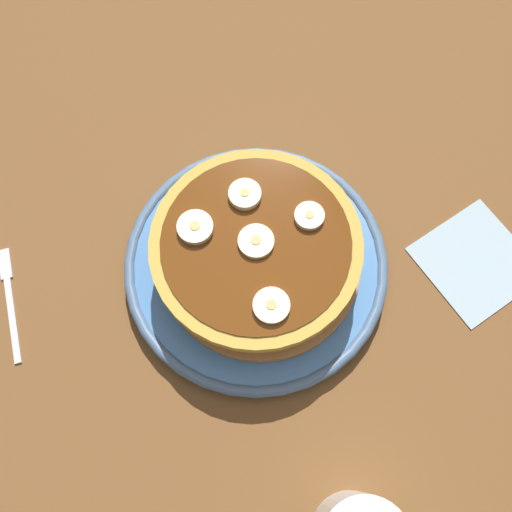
# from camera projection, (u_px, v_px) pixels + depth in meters

# --- Properties ---
(ground_plane) EXTENTS (1.40, 1.40, 0.03)m
(ground_plane) POSITION_uv_depth(u_px,v_px,m) (256.00, 272.00, 0.63)
(ground_plane) COLOR brown
(plate) EXTENTS (0.28, 0.28, 0.02)m
(plate) POSITION_uv_depth(u_px,v_px,m) (256.00, 264.00, 0.61)
(plate) COLOR #3F72B2
(plate) RESTS_ON ground_plane
(pancake_stack) EXTENTS (0.22, 0.21, 0.06)m
(pancake_stack) POSITION_uv_depth(u_px,v_px,m) (258.00, 253.00, 0.57)
(pancake_stack) COLOR #B27C47
(pancake_stack) RESTS_ON plate
(banana_slice_0) EXTENTS (0.04, 0.04, 0.01)m
(banana_slice_0) POSITION_uv_depth(u_px,v_px,m) (255.00, 243.00, 0.54)
(banana_slice_0) COLOR #F8F3BB
(banana_slice_0) RESTS_ON pancake_stack
(banana_slice_1) EXTENTS (0.03, 0.03, 0.01)m
(banana_slice_1) POSITION_uv_depth(u_px,v_px,m) (309.00, 216.00, 0.55)
(banana_slice_1) COLOR #F8F4C2
(banana_slice_1) RESTS_ON pancake_stack
(banana_slice_2) EXTENTS (0.03, 0.03, 0.01)m
(banana_slice_2) POSITION_uv_depth(u_px,v_px,m) (271.00, 306.00, 0.52)
(banana_slice_2) COLOR #FDE2BE
(banana_slice_2) RESTS_ON pancake_stack
(banana_slice_3) EXTENTS (0.04, 0.04, 0.01)m
(banana_slice_3) POSITION_uv_depth(u_px,v_px,m) (195.00, 227.00, 0.55)
(banana_slice_3) COLOR #EEE8C0
(banana_slice_3) RESTS_ON pancake_stack
(banana_slice_4) EXTENTS (0.03, 0.03, 0.01)m
(banana_slice_4) POSITION_uv_depth(u_px,v_px,m) (245.00, 195.00, 0.56)
(banana_slice_4) COLOR #F0EEBB
(banana_slice_4) RESTS_ON pancake_stack
(napkin) EXTENTS (0.14, 0.14, 0.00)m
(napkin) POSITION_uv_depth(u_px,v_px,m) (476.00, 261.00, 0.62)
(napkin) COLOR #99B2BF
(napkin) RESTS_ON ground_plane
(fork) EXTENTS (0.11, 0.09, 0.01)m
(fork) POSITION_uv_depth(u_px,v_px,m) (9.00, 297.00, 0.60)
(fork) COLOR silver
(fork) RESTS_ON ground_plane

